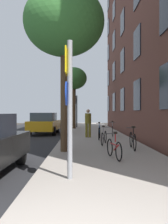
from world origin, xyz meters
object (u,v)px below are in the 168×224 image
object	(u,v)px
bicycle_0	(114,148)
car_1	(44,123)
tree_near	(64,23)
pedestrian_0	(88,121)
tree_far	(74,79)
bicycle_4	(112,130)
bicycle_1	(133,140)
sign_post	(69,99)
traffic_light	(76,105)
bicycle_2	(104,137)
bicycle_3	(99,132)

from	to	relation	value
bicycle_0	car_1	size ratio (longest dim) A/B	0.37
tree_near	pedestrian_0	xyz separation A→B (m)	(1.11, 5.53, -4.10)
tree_far	bicycle_4	world-z (taller)	tree_far
bicycle_0	bicycle_1	bearing A→B (deg)	63.12
sign_post	tree_far	bearing A→B (deg)	91.25
bicycle_0	pedestrian_0	world-z (taller)	pedestrian_0
bicycle_0	car_1	world-z (taller)	car_1
sign_post	traffic_light	distance (m)	19.72
traffic_light	pedestrian_0	bearing A→B (deg)	-84.50
sign_post	pedestrian_0	xyz separation A→B (m)	(0.73, 9.54, -0.86)
tree_near	bicycle_1	size ratio (longest dim) A/B	3.80
bicycle_1	bicycle_2	distance (m)	1.84
traffic_light	bicycle_3	distance (m)	11.58
bicycle_2	sign_post	bearing A→B (deg)	-102.86
tree_near	bicycle_4	size ratio (longest dim) A/B	3.87
bicycle_1	tree_far	bearing A→B (deg)	102.06
bicycle_3	bicycle_2	bearing A→B (deg)	-88.91
bicycle_0	bicycle_1	distance (m)	2.37
traffic_light	bicycle_2	distance (m)	13.88
traffic_light	tree_far	xyz separation A→B (m)	(-0.14, -1.80, 2.44)
traffic_light	car_1	world-z (taller)	traffic_light
traffic_light	bicycle_4	bearing A→B (deg)	-74.34
bicycle_1	traffic_light	bearing A→B (deg)	100.16
traffic_light	pedestrian_0	distance (m)	10.30
traffic_light	bicycle_2	size ratio (longest dim) A/B	1.98
sign_post	traffic_light	bearing A→B (deg)	90.74
bicycle_1	car_1	world-z (taller)	car_1
tree_near	tree_far	xyz separation A→B (m)	(-0.01, 13.91, -0.40)
tree_near	bicycle_0	xyz separation A→B (m)	(1.77, -1.54, -4.74)
bicycle_1	pedestrian_0	world-z (taller)	pedestrian_0
traffic_light	bicycle_0	bearing A→B (deg)	-84.56
bicycle_4	car_1	size ratio (longest dim) A/B	0.40
traffic_light	bicycle_4	xyz separation A→B (m)	(2.60, -9.29, -1.87)
traffic_light	tree_near	xyz separation A→B (m)	(-0.13, -15.70, 2.84)
tree_far	bicycle_3	distance (m)	10.59
bicycle_3	bicycle_4	size ratio (longest dim) A/B	1.05
traffic_light	car_1	size ratio (longest dim) A/B	0.78
tree_far	pedestrian_0	world-z (taller)	tree_far
tree_near	car_1	bearing A→B (deg)	103.19
sign_post	bicycle_4	xyz separation A→B (m)	(2.35, 10.42, -1.47)
traffic_light	bicycle_3	bearing A→B (deg)	-81.99
traffic_light	car_1	xyz separation A→B (m)	(-2.23, -6.75, -1.52)
sign_post	bicycle_1	world-z (taller)	sign_post
sign_post	traffic_light	xyz separation A→B (m)	(-0.25, 19.71, 0.40)
bicycle_1	sign_post	bearing A→B (deg)	-118.26
bicycle_3	pedestrian_0	distance (m)	1.43
tree_near	pedestrian_0	world-z (taller)	tree_near
bicycle_4	car_1	xyz separation A→B (m)	(-4.83, 2.54, 0.34)
sign_post	bicycle_2	world-z (taller)	sign_post
tree_far	bicycle_0	xyz separation A→B (m)	(1.78, -15.45, -4.34)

